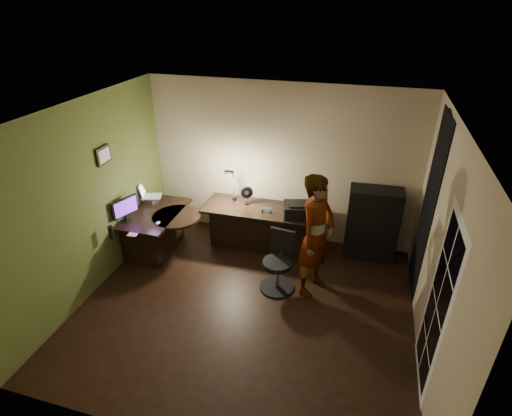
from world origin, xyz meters
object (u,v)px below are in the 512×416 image
(desk_right, at_px, (265,229))
(monitor, at_px, (125,213))
(desk_left, at_px, (157,232))
(cabinet, at_px, (372,224))
(office_chair, at_px, (277,263))
(person, at_px, (316,236))

(desk_right, bearing_deg, monitor, -156.01)
(desk_left, relative_size, monitor, 2.79)
(desk_right, xyz_separation_m, cabinet, (1.71, 0.26, 0.23))
(desk_right, height_order, monitor, monitor)
(monitor, height_order, office_chair, monitor)
(monitor, bearing_deg, desk_left, 72.45)
(monitor, xyz_separation_m, person, (2.95, 0.07, 0.06))
(person, bearing_deg, office_chair, 126.38)
(cabinet, relative_size, monitor, 2.69)
(desk_left, xyz_separation_m, desk_right, (1.71, 0.56, 0.02))
(desk_left, distance_m, desk_right, 1.79)
(desk_right, relative_size, office_chair, 2.25)
(office_chair, bearing_deg, desk_right, 121.27)
(monitor, distance_m, person, 2.96)
(desk_left, bearing_deg, person, -7.01)
(office_chair, xyz_separation_m, person, (0.51, 0.13, 0.47))
(desk_left, bearing_deg, monitor, -129.59)
(desk_right, xyz_separation_m, monitor, (-2.00, -0.92, 0.48))
(office_chair, bearing_deg, monitor, -174.59)
(cabinet, bearing_deg, desk_right, -174.19)
(desk_left, height_order, office_chair, office_chair)
(person, bearing_deg, cabinet, -12.18)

